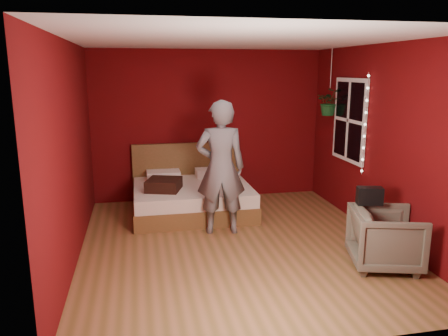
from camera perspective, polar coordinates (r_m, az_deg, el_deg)
floor at (r=5.86m, az=1.68°, el=-9.94°), size 4.50×4.50×0.00m
room_walls at (r=5.44m, az=1.80°, el=6.62°), size 4.04×4.54×2.62m
window at (r=6.98m, az=16.04°, el=6.01°), size 0.05×0.97×1.27m
fairy_lights at (r=6.51m, az=17.95°, el=5.43°), size 0.04×0.04×1.45m
bed at (r=7.10m, az=-4.27°, el=-3.61°), size 1.85×1.57×1.02m
person at (r=6.02m, az=-0.44°, el=0.02°), size 0.72×0.52×1.87m
armchair at (r=5.45m, az=20.34°, el=-8.63°), size 0.93×0.92×0.69m
handbag at (r=5.46m, az=18.49°, el=-3.46°), size 0.32×0.21×0.21m
throw_pillow at (r=6.71m, az=-7.86°, el=-2.16°), size 0.61×0.61×0.17m
hanging_plant at (r=7.42m, az=13.61°, el=8.39°), size 0.50×0.47×1.08m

